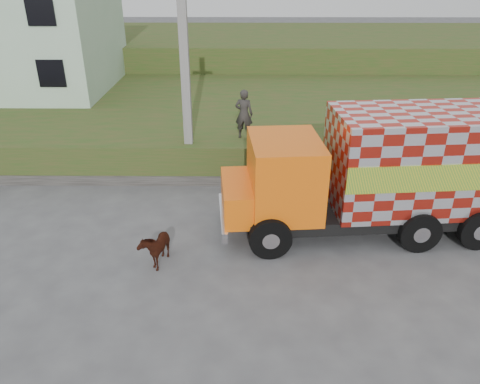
{
  "coord_description": "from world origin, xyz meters",
  "views": [
    {
      "loc": [
        1.06,
        -11.82,
        7.69
      ],
      "look_at": [
        0.95,
        0.91,
        1.3
      ],
      "focal_mm": 35.0,
      "sensor_mm": 36.0,
      "label": 1
    }
  ],
  "objects_px": {
    "cargo_truck": "(379,172)",
    "pedestrian": "(244,114)",
    "utility_pole": "(185,73)",
    "cow": "(156,246)"
  },
  "relations": [
    {
      "from": "utility_pole",
      "to": "cow",
      "type": "distance_m",
      "value": 6.56
    },
    {
      "from": "cargo_truck",
      "to": "pedestrian",
      "type": "relative_size",
      "value": 4.64
    },
    {
      "from": "utility_pole",
      "to": "cow",
      "type": "xyz_separation_m",
      "value": [
        -0.37,
        -5.51,
        -3.54
      ]
    },
    {
      "from": "utility_pole",
      "to": "pedestrian",
      "type": "xyz_separation_m",
      "value": [
        2.05,
        0.58,
        -1.64
      ]
    },
    {
      "from": "cargo_truck",
      "to": "pedestrian",
      "type": "bearing_deg",
      "value": 129.1
    },
    {
      "from": "utility_pole",
      "to": "cow",
      "type": "bearing_deg",
      "value": -93.88
    },
    {
      "from": "utility_pole",
      "to": "cargo_truck",
      "type": "relative_size",
      "value": 0.92
    },
    {
      "from": "cargo_truck",
      "to": "pedestrian",
      "type": "distance_m",
      "value": 5.87
    },
    {
      "from": "utility_pole",
      "to": "cargo_truck",
      "type": "height_order",
      "value": "utility_pole"
    },
    {
      "from": "cargo_truck",
      "to": "cow",
      "type": "xyz_separation_m",
      "value": [
        -6.49,
        -1.89,
        -1.41
      ]
    }
  ]
}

